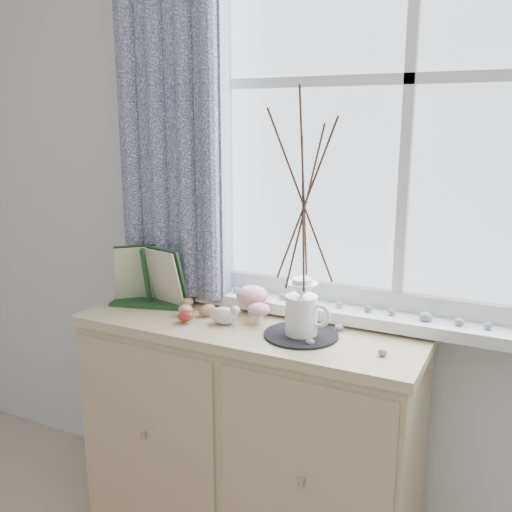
{
  "coord_description": "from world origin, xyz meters",
  "views": [
    {
      "loc": [
        0.69,
        0.11,
        1.52
      ],
      "look_at": [
        -0.1,
        1.7,
        1.1
      ],
      "focal_mm": 40.0,
      "sensor_mm": 36.0,
      "label": 1
    }
  ],
  "objects_px": {
    "botanical_book": "(144,277)",
    "toadstool_cluster": "(254,299)",
    "sideboard": "(249,434)",
    "twig_pitcher": "(304,197)"
  },
  "relations": [
    {
      "from": "toadstool_cluster",
      "to": "twig_pitcher",
      "type": "relative_size",
      "value": 0.21
    },
    {
      "from": "sideboard",
      "to": "twig_pitcher",
      "type": "xyz_separation_m",
      "value": [
        0.21,
        -0.03,
        0.87
      ]
    },
    {
      "from": "sideboard",
      "to": "twig_pitcher",
      "type": "bearing_deg",
      "value": -9.43
    },
    {
      "from": "botanical_book",
      "to": "twig_pitcher",
      "type": "height_order",
      "value": "twig_pitcher"
    },
    {
      "from": "sideboard",
      "to": "twig_pitcher",
      "type": "distance_m",
      "value": 0.9
    },
    {
      "from": "sideboard",
      "to": "twig_pitcher",
      "type": "relative_size",
      "value": 1.54
    },
    {
      "from": "botanical_book",
      "to": "twig_pitcher",
      "type": "distance_m",
      "value": 0.71
    },
    {
      "from": "botanical_book",
      "to": "toadstool_cluster",
      "type": "distance_m",
      "value": 0.42
    },
    {
      "from": "botanical_book",
      "to": "twig_pitcher",
      "type": "bearing_deg",
      "value": -16.11
    },
    {
      "from": "sideboard",
      "to": "toadstool_cluster",
      "type": "relative_size",
      "value": 7.2
    }
  ]
}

